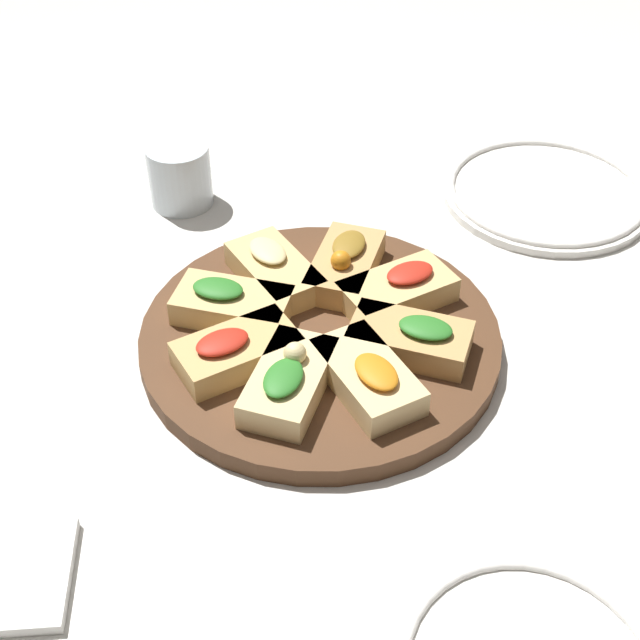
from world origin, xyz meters
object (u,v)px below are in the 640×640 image
Objects in this scene: serving_board at (320,338)px; napkin_stack at (17,576)px; plate_left at (546,193)px; water_glass at (180,175)px.

serving_board is 3.67× the size of napkin_stack.
serving_board is 0.37m from napkin_stack.
water_glass is at bearing -82.62° from plate_left.
water_glass reaches higher than plate_left.
serving_board is at bearing 39.00° from water_glass.
serving_board is 0.32m from water_glass.
water_glass is at bearing 179.20° from napkin_stack.
napkin_stack is at bearing -34.77° from serving_board.
napkin_stack is at bearing -37.23° from plate_left.
water_glass is (0.06, -0.45, 0.03)m from plate_left.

